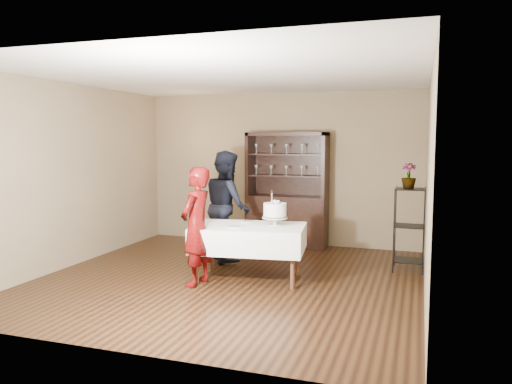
# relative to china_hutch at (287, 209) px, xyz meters

# --- Properties ---
(floor) EXTENTS (5.00, 5.00, 0.00)m
(floor) POSITION_rel_china_hutch_xyz_m (-0.20, -2.25, -0.66)
(floor) COLOR black
(floor) RESTS_ON ground
(ceiling) EXTENTS (5.00, 5.00, 0.00)m
(ceiling) POSITION_rel_china_hutch_xyz_m (-0.20, -2.25, 2.04)
(ceiling) COLOR silver
(ceiling) RESTS_ON back_wall
(back_wall) EXTENTS (5.00, 0.02, 2.70)m
(back_wall) POSITION_rel_china_hutch_xyz_m (-0.20, 0.25, 0.69)
(back_wall) COLOR #716248
(back_wall) RESTS_ON floor
(wall_left) EXTENTS (0.02, 5.00, 2.70)m
(wall_left) POSITION_rel_china_hutch_xyz_m (-2.70, -2.25, 0.69)
(wall_left) COLOR #716248
(wall_left) RESTS_ON floor
(wall_right) EXTENTS (0.02, 5.00, 2.70)m
(wall_right) POSITION_rel_china_hutch_xyz_m (2.30, -2.25, 0.69)
(wall_right) COLOR #716248
(wall_right) RESTS_ON floor
(china_hutch) EXTENTS (1.40, 0.48, 2.00)m
(china_hutch) POSITION_rel_china_hutch_xyz_m (0.00, 0.00, 0.00)
(china_hutch) COLOR black
(china_hutch) RESTS_ON floor
(plant_etagere) EXTENTS (0.42, 0.42, 1.20)m
(plant_etagere) POSITION_rel_china_hutch_xyz_m (2.08, -1.05, -0.01)
(plant_etagere) COLOR black
(plant_etagere) RESTS_ON floor
(cake_table) EXTENTS (1.58, 1.09, 0.73)m
(cake_table) POSITION_rel_china_hutch_xyz_m (0.06, -2.20, -0.10)
(cake_table) COLOR white
(cake_table) RESTS_ON floor
(woman) EXTENTS (0.41, 0.59, 1.54)m
(woman) POSITION_rel_china_hutch_xyz_m (-0.51, -2.64, 0.10)
(woman) COLOR #350405
(woman) RESTS_ON floor
(man) EXTENTS (1.01, 1.05, 1.71)m
(man) POSITION_rel_china_hutch_xyz_m (-0.63, -1.26, 0.19)
(man) COLOR black
(man) RESTS_ON floor
(cake) EXTENTS (0.34, 0.34, 0.47)m
(cake) POSITION_rel_china_hutch_xyz_m (0.38, -2.07, 0.26)
(cake) COLOR silver
(cake) RESTS_ON cake_table
(plate_near) EXTENTS (0.28, 0.28, 0.01)m
(plate_near) POSITION_rel_china_hutch_xyz_m (-0.07, -2.38, 0.08)
(plate_near) COLOR silver
(plate_near) RESTS_ON cake_table
(plate_far) EXTENTS (0.25, 0.25, 0.01)m
(plate_far) POSITION_rel_china_hutch_xyz_m (-0.07, -1.95, 0.08)
(plate_far) COLOR silver
(plate_far) RESTS_ON cake_table
(potted_plant) EXTENTS (0.20, 0.20, 0.36)m
(potted_plant) POSITION_rel_china_hutch_xyz_m (2.05, -1.05, 0.70)
(potted_plant) COLOR #3F632F
(potted_plant) RESTS_ON plant_etagere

